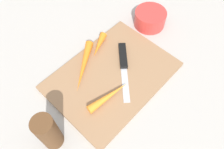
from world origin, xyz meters
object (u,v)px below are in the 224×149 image
Objects in this scene: pepper_grinder at (48,132)px; knife at (123,59)px; carrot_shortest at (99,45)px; small_bowl at (150,18)px; carrot_medium at (109,96)px; cutting_board at (112,76)px; carrot_longest at (84,65)px.

knife is at bearing 6.50° from pepper_grinder.
small_bowl reaches higher than carrot_shortest.
carrot_medium is at bearing -21.59° from knife.
carrot_shortest reaches higher than cutting_board.
carrot_shortest is 0.86× the size of small_bowl.
carrot_longest is 1.62× the size of small_bowl.
small_bowl reaches higher than carrot_longest.
carrot_medium is (-0.11, -0.15, 0.00)m from carrot_shortest.
cutting_board is at bearing 39.73° from carrot_shortest.
carrot_shortest is at bearing 65.77° from cutting_board.
carrot_longest reaches higher than knife.
small_bowl is at bearing 9.31° from pepper_grinder.
small_bowl is (0.25, 0.06, 0.02)m from cutting_board.
cutting_board is 0.09m from carrot_longest.
knife reaches higher than cutting_board.
carrot_longest is at bearing 117.72° from cutting_board.
knife is 1.21× the size of carrot_medium.
pepper_grinder reaches higher than knife.
carrot_medium is (-0.12, -0.06, 0.01)m from knife.
carrot_shortest is (0.05, 0.10, 0.02)m from cutting_board.
carrot_medium is at bearing -7.31° from pepper_grinder.
cutting_board is 0.11m from carrot_shortest.
carrot_longest is (0.02, 0.12, 0.00)m from carrot_medium.
knife is 0.19m from small_bowl.
small_bowl is at bearing 140.62° from carrot_longest.
carrot_shortest is at bearing 23.73° from pepper_grinder.
carrot_longest reaches higher than carrot_shortest.
cutting_board is 0.25m from small_bowl.
cutting_board is 0.08m from carrot_medium.
carrot_longest is at bearing 27.12° from pepper_grinder.
carrot_medium reaches higher than cutting_board.
pepper_grinder reaches higher than small_bowl.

